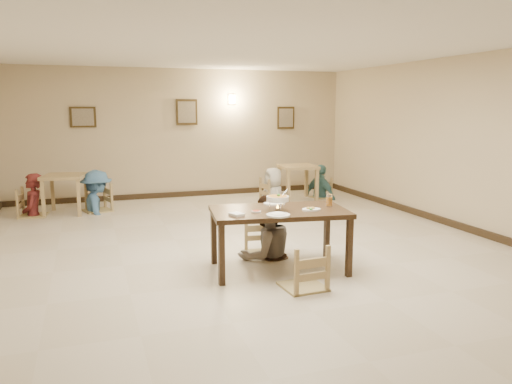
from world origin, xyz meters
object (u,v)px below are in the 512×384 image
object	(u,v)px
bg_table_right	(298,171)
bg_diner_d	(321,165)
bg_chair_ll	(32,190)
bg_diner_c	(273,168)
curry_warmer	(278,199)
bg_diner_a	(31,174)
main_table	(279,216)
bg_chair_rl	(273,179)
bg_chair_rr	(321,179)
bg_diner_b	(95,170)
chair_far	(261,223)
main_diner	(266,195)
bg_chair_lr	(96,185)
bg_table_left	(64,182)
chair_near	(304,246)
drink_glass	(329,201)

from	to	relation	value
bg_table_right	bg_diner_d	xyz separation A→B (m)	(0.63, 0.07, 0.12)
bg_chair_ll	bg_diner_c	bearing A→B (deg)	-83.81
curry_warmer	bg_chair_ll	world-z (taller)	curry_warmer
bg_diner_a	bg_diner_c	size ratio (longest dim) A/B	1.09
main_table	bg_diner_a	world-z (taller)	bg_diner_a
main_table	bg_chair_rl	distance (m)	4.80
main_table	bg_diner_a	xyz separation A→B (m)	(-3.37, 4.60, 0.11)
bg_table_right	bg_diner_d	bearing A→B (deg)	6.44
bg_chair_rr	bg_diner_b	world-z (taller)	bg_diner_b
chair_far	main_diner	bearing A→B (deg)	-63.09
bg_chair_lr	bg_diner_c	xyz separation A→B (m)	(3.80, -0.19, 0.23)
bg_table_right	bg_diner_d	size ratio (longest dim) A/B	0.55
bg_diner_a	curry_warmer	bearing A→B (deg)	38.38
curry_warmer	bg_chair_rl	distance (m)	4.87
curry_warmer	bg_diner_d	world-z (taller)	bg_diner_d
bg_table_right	bg_chair_rl	xyz separation A→B (m)	(-0.63, -0.06, -0.15)
bg_table_left	bg_chair_rr	bearing A→B (deg)	-0.26
bg_chair_ll	bg_diner_a	xyz separation A→B (m)	(-0.00, 0.00, 0.32)
bg_table_right	bg_chair_rl	bearing A→B (deg)	-174.13
bg_diner_d	bg_chair_rr	bearing A→B (deg)	-0.00
bg_chair_rr	bg_diner_c	bearing A→B (deg)	-105.47
chair_near	bg_chair_lr	bearing A→B (deg)	-71.24
main_table	main_diner	bearing A→B (deg)	92.94
bg_chair_lr	main_table	bearing A→B (deg)	8.12
curry_warmer	bg_chair_rr	size ratio (longest dim) A/B	0.37
chair_far	bg_chair_ll	bearing A→B (deg)	138.22
chair_near	bg_diner_b	size ratio (longest dim) A/B	0.61
bg_diner_a	bg_table_right	bearing A→B (deg)	92.42
bg_table_right	bg_chair_lr	size ratio (longest dim) A/B	0.78
bg_chair_lr	bg_chair_rl	bearing A→B (deg)	70.45
main_diner	bg_chair_rl	distance (m)	4.20
drink_glass	bg_table_right	size ratio (longest dim) A/B	0.19
bg_table_left	bg_table_right	bearing A→B (deg)	-1.10
bg_diner_a	bg_diner_b	bearing A→B (deg)	97.47
chair_near	bg_chair_rr	size ratio (longest dim) A/B	1.19
bg_chair_rr	bg_chair_lr	bearing A→B (deg)	-112.24
bg_diner_c	curry_warmer	bearing A→B (deg)	-25.44
bg_diner_c	bg_diner_d	distance (m)	1.26
main_table	bg_diner_b	distance (m)	5.18
bg_chair_ll	bg_chair_rr	bearing A→B (deg)	-82.37
bg_chair_rr	bg_diner_d	distance (m)	0.35
curry_warmer	bg_chair_lr	world-z (taller)	bg_chair_lr
chair_far	bg_table_right	distance (m)	4.45
bg_chair_rr	bg_diner_b	distance (m)	5.07
bg_table_right	bg_diner_c	bearing A→B (deg)	-174.13
main_diner	bg_chair_lr	bearing A→B (deg)	-71.80
bg_diner_d	bg_table_right	bearing A→B (deg)	77.13
chair_near	bg_diner_c	xyz separation A→B (m)	(1.60, 5.22, 0.26)
chair_near	curry_warmer	world-z (taller)	curry_warmer
bg_table_right	bg_diner_b	size ratio (longest dim) A/B	0.50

